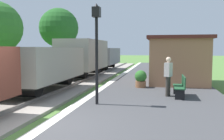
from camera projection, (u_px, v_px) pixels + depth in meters
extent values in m
plane|color=#517A38|center=(31.00, 134.00, 6.46)|extent=(160.00, 160.00, 0.00)
cube|color=#424244|center=(150.00, 139.00, 5.81)|extent=(6.00, 60.00, 0.25)
cube|color=silver|center=(44.00, 126.00, 6.36)|extent=(0.36, 60.00, 0.01)
cube|color=gray|center=(42.00, 63.00, 11.91)|extent=(2.50, 5.60, 1.60)
cube|color=black|center=(42.00, 76.00, 11.97)|extent=(2.10, 5.15, 0.50)
cylinder|color=black|center=(57.00, 77.00, 13.74)|extent=(1.56, 0.84, 0.84)
cylinder|color=black|center=(22.00, 87.00, 10.24)|extent=(1.56, 0.84, 0.84)
cylinder|color=black|center=(65.00, 71.00, 14.84)|extent=(0.20, 0.30, 0.20)
cylinder|color=black|center=(5.00, 85.00, 9.09)|extent=(0.20, 0.30, 0.20)
cube|color=gray|center=(84.00, 54.00, 18.32)|extent=(2.50, 5.60, 2.20)
cube|color=black|center=(84.00, 67.00, 18.41)|extent=(2.10, 5.15, 0.50)
cylinder|color=black|center=(91.00, 68.00, 20.18)|extent=(1.56, 0.84, 0.84)
cylinder|color=black|center=(76.00, 72.00, 16.68)|extent=(1.56, 0.84, 0.84)
cylinder|color=black|center=(94.00, 64.00, 21.28)|extent=(0.20, 0.30, 0.20)
cylinder|color=black|center=(69.00, 70.00, 15.53)|extent=(0.20, 0.30, 0.20)
cube|color=gray|center=(104.00, 56.00, 24.79)|extent=(2.50, 5.60, 1.60)
cube|color=black|center=(104.00, 62.00, 24.85)|extent=(2.10, 5.15, 0.50)
cylinder|color=black|center=(108.00, 63.00, 26.62)|extent=(1.56, 0.84, 0.84)
cylinder|color=black|center=(99.00, 66.00, 23.12)|extent=(1.56, 0.84, 0.84)
cylinder|color=black|center=(110.00, 61.00, 27.73)|extent=(0.20, 0.30, 0.20)
cylinder|color=black|center=(96.00, 64.00, 21.97)|extent=(0.20, 0.30, 0.20)
cube|color=#9E6B4C|center=(177.00, 61.00, 15.17)|extent=(3.20, 5.50, 2.60)
cube|color=#51231E|center=(177.00, 39.00, 15.05)|extent=(3.50, 5.80, 0.18)
cube|color=black|center=(150.00, 59.00, 14.41)|extent=(0.03, 0.90, 0.80)
cube|color=#1E4C2D|center=(179.00, 87.00, 10.22)|extent=(0.42, 1.50, 0.04)
cube|color=#1E4C2D|center=(184.00, 81.00, 10.16)|extent=(0.04, 1.50, 0.45)
cube|color=black|center=(180.00, 95.00, 9.66)|extent=(0.38, 0.06, 0.42)
cube|color=black|center=(178.00, 90.00, 10.83)|extent=(0.38, 0.06, 0.42)
cube|color=#1E4C2D|center=(170.00, 69.00, 19.21)|extent=(0.42, 1.50, 0.04)
cube|color=#1E4C2D|center=(173.00, 66.00, 19.15)|extent=(0.04, 1.50, 0.45)
cube|color=black|center=(171.00, 73.00, 18.65)|extent=(0.38, 0.06, 0.42)
cube|color=black|center=(170.00, 71.00, 19.82)|extent=(0.38, 0.06, 0.42)
cylinder|color=#38332D|center=(167.00, 87.00, 10.33)|extent=(0.15, 0.15, 0.86)
cylinder|color=#38332D|center=(169.00, 86.00, 10.46)|extent=(0.15, 0.15, 0.86)
cube|color=#B2ADA8|center=(168.00, 70.00, 10.33)|extent=(0.38, 0.45, 0.60)
sphere|color=beige|center=(169.00, 59.00, 10.29)|extent=(0.22, 0.22, 0.22)
cylinder|color=brown|center=(141.00, 84.00, 12.79)|extent=(0.56, 0.56, 0.34)
sphere|color=#2D6B28|center=(141.00, 76.00, 12.75)|extent=(0.64, 0.64, 0.64)
cylinder|color=black|center=(97.00, 61.00, 8.76)|extent=(0.11, 0.11, 3.20)
cube|color=black|center=(96.00, 12.00, 8.61)|extent=(0.28, 0.28, 0.36)
sphere|color=#F2E5BF|center=(96.00, 12.00, 8.61)|extent=(0.20, 0.20, 0.20)
cone|color=black|center=(96.00, 5.00, 8.59)|extent=(0.20, 0.20, 0.16)
cylinder|color=#4C3823|center=(60.00, 56.00, 25.82)|extent=(0.28, 0.28, 2.99)
sphere|color=#235B23|center=(59.00, 28.00, 25.55)|extent=(4.16, 4.16, 4.16)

